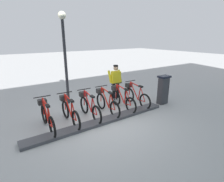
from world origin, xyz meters
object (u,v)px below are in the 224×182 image
Objects in this scene: lamp_post at (64,46)px; bike_docked_1 at (122,99)px; payment_kiosk at (163,89)px; bike_docked_4 at (69,111)px; worker_near_rack at (116,81)px; bike_docked_5 at (47,117)px; bike_docked_2 at (106,102)px; bike_docked_3 at (89,107)px; bike_docked_0 at (136,95)px.

bike_docked_1 is at bearing -138.90° from lamp_post.
bike_docked_4 is at bearing 82.11° from payment_kiosk.
bike_docked_4 is at bearing 110.72° from worker_near_rack.
payment_kiosk reaches higher than bike_docked_4.
bike_docked_5 is 0.45× the size of lamp_post.
bike_docked_1 is 0.76m from bike_docked_2.
bike_docked_2 is 1.00× the size of bike_docked_3.
bike_docked_0 is 1.51m from bike_docked_2.
bike_docked_5 is (0.00, 3.79, 0.00)m from bike_docked_0.
bike_docked_0 is at bearing 62.45° from payment_kiosk.
bike_docked_1 is at bearing -90.00° from bike_docked_3.
bike_docked_5 is 3.61m from worker_near_rack.
payment_kiosk is 0.74× the size of bike_docked_4.
lamp_post is (1.85, 0.86, 2.10)m from bike_docked_2.
worker_near_rack reaches higher than bike_docked_3.
bike_docked_5 is 3.14m from lamp_post.
bike_docked_1 is 0.45× the size of lamp_post.
bike_docked_5 is at bearing 83.32° from payment_kiosk.
bike_docked_1 is 1.19m from worker_near_rack.
bike_docked_0 and bike_docked_4 have the same top height.
bike_docked_3 is 1.00× the size of bike_docked_4.
payment_kiosk is 0.74× the size of bike_docked_5.
payment_kiosk is at bearing -137.57° from worker_near_rack.
bike_docked_3 is 0.45× the size of lamp_post.
worker_near_rack is at bearing -48.95° from bike_docked_2.
bike_docked_0 is 1.04× the size of worker_near_rack.
bike_docked_4 is 2.88m from lamp_post.
worker_near_rack is (1.01, -0.41, 0.48)m from bike_docked_1.
bike_docked_4 is at bearing 90.00° from bike_docked_3.
bike_docked_3 is 1.51m from bike_docked_5.
bike_docked_1 is at bearing 72.85° from payment_kiosk.
bike_docked_0 is at bearing -90.00° from bike_docked_4.
bike_docked_5 is (0.00, 1.51, 0.00)m from bike_docked_3.
bike_docked_4 is (0.00, 2.27, 0.00)m from bike_docked_1.
lamp_post reaches higher than worker_near_rack.
bike_docked_2 and bike_docked_4 have the same top height.
bike_docked_3 is (0.00, 2.27, 0.00)m from bike_docked_0.
bike_docked_1 is (0.57, 1.85, -0.24)m from payment_kiosk.
worker_near_rack is (1.01, -2.68, 0.48)m from bike_docked_4.
bike_docked_0 and bike_docked_3 have the same top height.
bike_docked_3 is 2.22m from worker_near_rack.
payment_kiosk is 0.77× the size of worker_near_rack.
bike_docked_3 and bike_docked_5 have the same top height.
bike_docked_0 is (0.57, 1.10, -0.24)m from payment_kiosk.
bike_docked_0 is at bearing -90.00° from bike_docked_5.
payment_kiosk is at bearing -107.15° from bike_docked_1.
worker_near_rack is at bearing -62.20° from bike_docked_3.
lamp_post reaches higher than payment_kiosk.
bike_docked_3 is 1.00× the size of bike_docked_5.
worker_near_rack is 2.73m from lamp_post.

